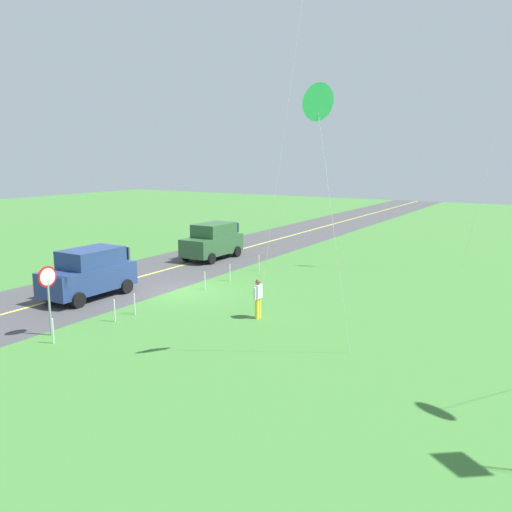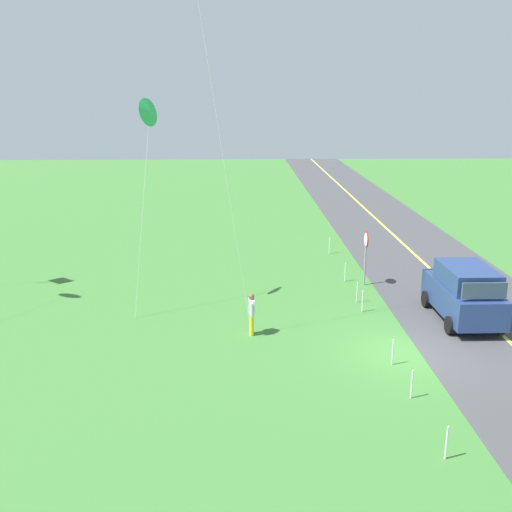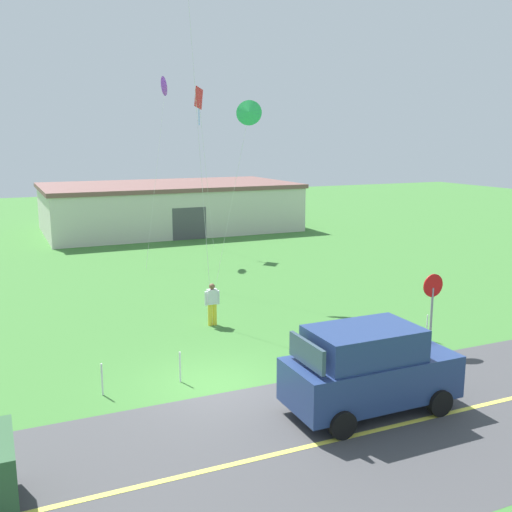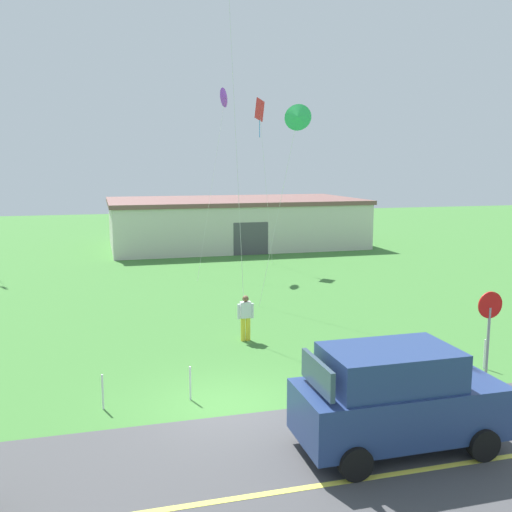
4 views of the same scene
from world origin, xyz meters
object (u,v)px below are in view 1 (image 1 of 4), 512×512
(car_suv_foreground, at_px, (89,273))
(car_parked_west_near, at_px, (213,241))
(stop_sign, at_px, (48,287))
(kite_pink_drift, at_px, (317,103))
(person_adult_near, at_px, (258,297))

(car_suv_foreground, xyz_separation_m, car_parked_west_near, (-10.62, -0.64, 0.00))
(stop_sign, distance_m, kite_pink_drift, 11.33)
(person_adult_near, height_order, kite_pink_drift, kite_pink_drift)
(car_suv_foreground, distance_m, stop_sign, 5.38)
(car_suv_foreground, relative_size, stop_sign, 1.72)
(car_parked_west_near, distance_m, stop_sign, 15.51)
(stop_sign, bearing_deg, person_adult_near, 136.44)
(car_suv_foreground, distance_m, person_adult_near, 8.39)
(car_parked_west_near, bearing_deg, stop_sign, 13.32)
(car_suv_foreground, height_order, car_parked_west_near, same)
(car_suv_foreground, relative_size, person_adult_near, 2.75)
(car_suv_foreground, xyz_separation_m, person_adult_near, (-1.18, 8.30, -0.29))
(car_parked_west_near, relative_size, stop_sign, 1.72)
(car_parked_west_near, xyz_separation_m, kite_pink_drift, (12.59, 12.79, 6.75))
(kite_pink_drift, bearing_deg, car_parked_west_near, -134.56)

